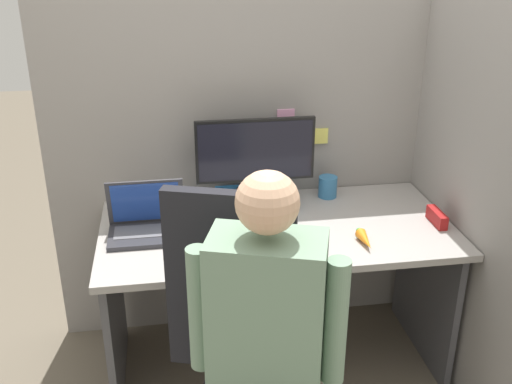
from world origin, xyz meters
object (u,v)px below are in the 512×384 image
at_px(paper_box, 255,199).
at_px(stapler, 437,217).
at_px(person, 274,349).
at_px(office_chair, 249,365).
at_px(monitor, 255,155).
at_px(laptop, 147,224).
at_px(coffee_mug, 328,187).
at_px(carrot_toy, 365,240).

height_order(paper_box, stapler, stapler).
relative_size(stapler, person, 0.11).
xyz_separation_m(paper_box, person, (-0.11, -1.08, -0.00)).
height_order(paper_box, office_chair, office_chair).
height_order(monitor, person, person).
bearing_deg(laptop, monitor, 24.69).
bearing_deg(person, coffee_mug, 67.38).
relative_size(laptop, person, 0.24).
bearing_deg(office_chair, stapler, 33.44).
bearing_deg(carrot_toy, laptop, 165.07).
bearing_deg(monitor, paper_box, -90.00).
height_order(monitor, office_chair, office_chair).
relative_size(monitor, person, 0.41).
relative_size(laptop, carrot_toy, 2.05).
relative_size(monitor, carrot_toy, 3.49).
relative_size(office_chair, person, 0.88).
height_order(stapler, office_chair, office_chair).
distance_m(carrot_toy, coffee_mug, 0.49).
distance_m(monitor, laptop, 0.58).
distance_m(paper_box, coffee_mug, 0.36).
height_order(paper_box, coffee_mug, coffee_mug).
bearing_deg(laptop, paper_box, 24.42).
relative_size(paper_box, person, 0.27).
distance_m(monitor, coffee_mug, 0.40).
relative_size(stapler, office_chair, 0.13).
relative_size(paper_box, monitor, 0.66).
xyz_separation_m(carrot_toy, office_chair, (-0.54, -0.46, -0.18)).
height_order(stapler, coffee_mug, coffee_mug).
height_order(monitor, stapler, monitor).
bearing_deg(person, monitor, 84.15).
distance_m(monitor, person, 1.11).
xyz_separation_m(laptop, coffee_mug, (0.85, 0.26, 0.00)).
bearing_deg(stapler, laptop, 175.71).
bearing_deg(person, laptop, 114.14).
distance_m(monitor, office_chair, 1.02).
xyz_separation_m(office_chair, person, (0.05, -0.16, 0.19)).
xyz_separation_m(paper_box, laptop, (-0.49, -0.22, 0.02)).
bearing_deg(person, stapler, 41.64).
xyz_separation_m(paper_box, stapler, (0.74, -0.32, 0.00)).
relative_size(laptop, coffee_mug, 3.14).
bearing_deg(laptop, coffee_mug, 17.06).
relative_size(monitor, office_chair, 0.47).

